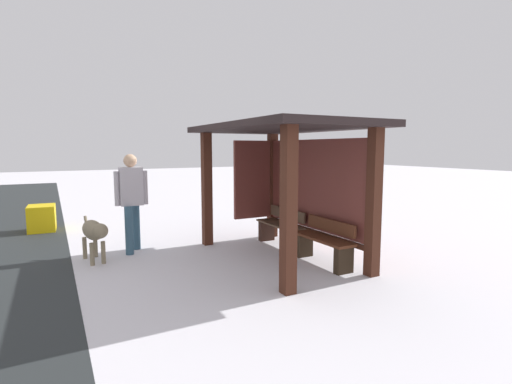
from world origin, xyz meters
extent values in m
plane|color=silver|center=(0.00, 0.00, 0.00)|extent=(60.00, 60.00, 0.00)
cube|color=#432115|center=(-1.45, -0.74, 1.10)|extent=(0.17, 0.17, 2.19)
cube|color=#432115|center=(1.45, -0.74, 1.10)|extent=(0.17, 0.17, 2.19)
cube|color=#432115|center=(-1.45, 0.74, 1.10)|extent=(0.17, 0.17, 2.19)
cube|color=#432115|center=(1.45, 0.74, 1.10)|extent=(0.17, 0.17, 2.19)
cube|color=black|center=(0.00, 0.00, 2.24)|extent=(3.46, 2.04, 0.10)
cube|color=brown|center=(0.00, 0.74, 1.25)|extent=(2.74, 0.08, 1.60)
cube|color=#432115|center=(0.00, 0.72, 0.39)|extent=(2.74, 0.06, 0.08)
cube|color=brown|center=(-1.45, 0.26, 1.25)|extent=(0.08, 0.82, 1.60)
cube|color=#503B2A|center=(-0.66, 0.44, 0.43)|extent=(1.23, 0.37, 0.03)
cube|color=#503B2A|center=(-0.66, 0.61, 0.63)|extent=(1.17, 0.04, 0.20)
cube|color=#321D17|center=(-0.15, 0.44, 0.21)|extent=(0.12, 0.32, 0.41)
cube|color=#321D17|center=(-1.18, 0.44, 0.21)|extent=(0.12, 0.32, 0.41)
cube|color=#532A19|center=(0.66, 0.44, 0.43)|extent=(1.23, 0.35, 0.04)
cube|color=#532A19|center=(0.66, 0.60, 0.63)|extent=(1.17, 0.04, 0.20)
cube|color=#2D2216|center=(1.18, 0.44, 0.20)|extent=(0.12, 0.30, 0.41)
cube|color=#2D2216|center=(0.15, 0.44, 0.20)|extent=(0.12, 0.30, 0.41)
cube|color=#BCB5BD|center=(-1.59, -2.14, 1.21)|extent=(0.27, 0.40, 0.69)
sphere|color=#D5A983|center=(-1.59, -2.14, 1.67)|extent=(0.24, 0.24, 0.24)
cylinder|color=#35576D|center=(-1.43, -2.23, 0.43)|extent=(0.15, 0.15, 0.87)
cylinder|color=#35576D|center=(-1.75, -2.05, 0.43)|extent=(0.15, 0.15, 0.87)
cylinder|color=#BCB5BD|center=(-1.60, -2.39, 1.18)|extent=(0.09, 0.09, 0.62)
cylinder|color=#BCB5BD|center=(-1.58, -1.90, 1.18)|extent=(0.09, 0.09, 0.62)
ellipsoid|color=gray|center=(-1.30, -2.84, 0.53)|extent=(0.80, 0.40, 0.32)
sphere|color=gray|center=(-0.84, -2.77, 0.60)|extent=(0.24, 0.24, 0.24)
cylinder|color=gray|center=(-1.74, -2.90, 0.58)|extent=(0.17, 0.07, 0.25)
cylinder|color=gray|center=(-1.05, -2.89, 0.19)|extent=(0.07, 0.07, 0.37)
cylinder|color=gray|center=(-1.07, -2.72, 0.19)|extent=(0.07, 0.07, 0.37)
cylinder|color=gray|center=(-1.54, -2.96, 0.19)|extent=(0.07, 0.07, 0.37)
cylinder|color=gray|center=(-1.56, -2.79, 0.19)|extent=(0.07, 0.07, 0.37)
cube|color=yellow|center=(-4.42, -3.65, 0.30)|extent=(0.73, 0.59, 0.59)
camera|label=1|loc=(5.51, -3.40, 1.90)|focal=26.76mm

